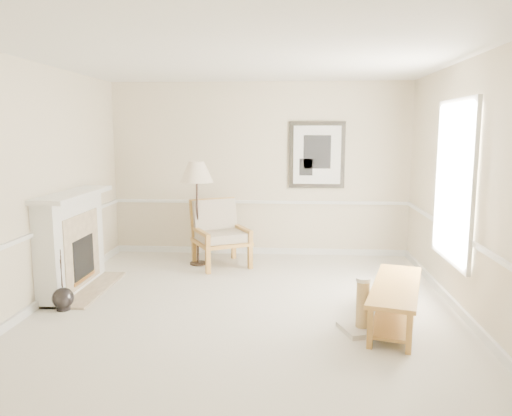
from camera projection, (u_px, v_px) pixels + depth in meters
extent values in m
plane|color=silver|center=(246.00, 310.00, 5.91)|extent=(5.50, 5.50, 0.00)
cube|color=beige|center=(260.00, 170.00, 8.40)|extent=(5.00, 0.04, 2.90)
cube|color=beige|center=(203.00, 241.00, 2.98)|extent=(5.00, 0.04, 2.90)
cube|color=beige|center=(34.00, 186.00, 5.86)|extent=(0.04, 5.50, 2.90)
cube|color=beige|center=(470.00, 190.00, 5.52)|extent=(0.04, 5.50, 2.90)
cube|color=white|center=(245.00, 57.00, 5.46)|extent=(5.00, 5.50, 0.04)
cube|color=white|center=(260.00, 251.00, 8.59)|extent=(4.95, 0.04, 0.10)
cube|color=white|center=(260.00, 202.00, 8.46)|extent=(4.95, 0.04, 0.05)
cube|color=white|center=(455.00, 182.00, 5.91)|extent=(0.03, 1.20, 1.80)
cube|color=white|center=(454.00, 182.00, 5.91)|extent=(0.05, 1.34, 1.94)
cube|color=black|center=(317.00, 155.00, 8.26)|extent=(0.92, 0.04, 1.10)
cube|color=white|center=(317.00, 155.00, 8.24)|extent=(0.78, 0.01, 0.96)
cube|color=black|center=(317.00, 152.00, 8.23)|extent=(0.45, 0.01, 0.55)
cube|color=white|center=(71.00, 244.00, 6.57)|extent=(0.28, 1.50, 1.25)
cube|color=white|center=(72.00, 194.00, 6.46)|extent=(0.46, 1.64, 0.06)
cube|color=#C6B28E|center=(82.00, 249.00, 6.57)|extent=(0.02, 1.05, 0.95)
cube|color=black|center=(84.00, 259.00, 6.59)|extent=(0.02, 0.62, 0.58)
cube|color=#C48841|center=(85.00, 278.00, 6.63)|extent=(0.01, 0.66, 0.05)
cube|color=#C6B28E|center=(86.00, 288.00, 6.65)|extent=(0.60, 1.50, 0.03)
sphere|color=black|center=(63.00, 298.00, 5.88)|extent=(0.25, 0.25, 0.25)
cylinder|color=black|center=(64.00, 307.00, 5.90)|extent=(0.16, 0.16, 0.07)
cylinder|color=black|center=(61.00, 271.00, 5.83)|extent=(0.06, 0.09, 0.40)
cylinder|color=black|center=(61.00, 274.00, 5.83)|extent=(0.08, 0.11, 0.33)
cylinder|color=black|center=(61.00, 269.00, 5.82)|extent=(0.04, 0.05, 0.47)
cube|color=#AF7D38|center=(208.00, 260.00, 7.36)|extent=(0.09, 0.09, 0.42)
cube|color=#AF7D38|center=(194.00, 250.00, 7.97)|extent=(0.09, 0.09, 0.42)
cube|color=#AF7D38|center=(250.00, 255.00, 7.63)|extent=(0.09, 0.09, 0.42)
cube|color=#AF7D38|center=(234.00, 246.00, 8.25)|extent=(0.09, 0.09, 0.42)
cube|color=#AF7D38|center=(221.00, 242.00, 7.77)|extent=(1.04, 1.04, 0.05)
cube|color=#AF7D38|center=(214.00, 217.00, 8.04)|extent=(0.76, 0.52, 0.60)
cube|color=#AF7D38|center=(200.00, 232.00, 7.61)|extent=(0.42, 0.71, 0.05)
cube|color=#AF7D38|center=(241.00, 228.00, 7.88)|extent=(0.42, 0.71, 0.05)
cube|color=silver|center=(221.00, 236.00, 7.76)|extent=(0.95, 0.95, 0.13)
cube|color=silver|center=(215.00, 216.00, 7.97)|extent=(0.72, 0.52, 0.54)
cylinder|color=black|center=(198.00, 263.00, 7.92)|extent=(0.27, 0.27, 0.03)
cylinder|color=black|center=(197.00, 217.00, 7.81)|extent=(0.03, 0.03, 1.47)
cone|color=beige|center=(197.00, 172.00, 7.70)|extent=(0.59, 0.59, 0.32)
cube|color=#AF7D38|center=(396.00, 286.00, 5.41)|extent=(0.89, 1.66, 0.05)
cube|color=#AF7D38|center=(395.00, 314.00, 5.46)|extent=(0.79, 1.53, 0.03)
cube|color=#AF7D38|center=(370.00, 328.00, 4.83)|extent=(0.07, 0.07, 0.41)
cube|color=#AF7D38|center=(409.00, 333.00, 4.71)|extent=(0.07, 0.07, 0.41)
cube|color=#AF7D38|center=(385.00, 285.00, 6.18)|extent=(0.07, 0.07, 0.41)
cube|color=#AF7D38|center=(415.00, 288.00, 6.06)|extent=(0.07, 0.07, 0.41)
cube|color=silver|center=(362.00, 329.00, 5.27)|extent=(0.52, 0.52, 0.05)
cylinder|color=tan|center=(363.00, 304.00, 5.23)|extent=(0.13, 0.13, 0.49)
cylinder|color=silver|center=(363.00, 280.00, 5.19)|extent=(0.15, 0.15, 0.04)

